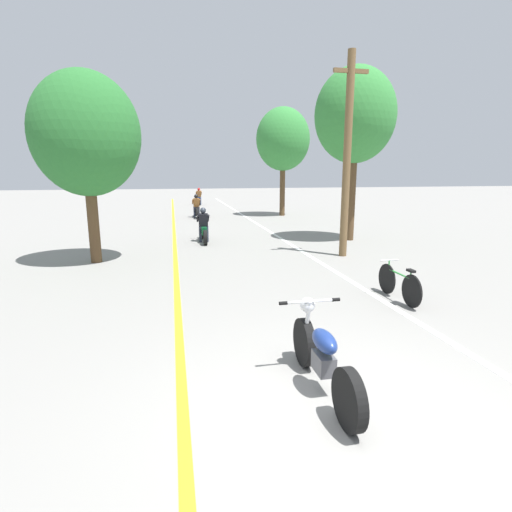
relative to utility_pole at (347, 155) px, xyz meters
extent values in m
plane|color=gray|center=(-3.63, -8.11, -3.19)|extent=(120.00, 120.00, 0.00)
cube|color=yellow|center=(-5.33, 4.40, -3.19)|extent=(0.14, 48.00, 0.01)
cube|color=white|center=(-1.06, 4.40, -3.19)|extent=(0.14, 48.00, 0.01)
cylinder|color=brown|center=(0.00, 0.00, -0.09)|extent=(0.24, 0.24, 6.20)
cube|color=brown|center=(0.00, 0.00, 2.41)|extent=(1.10, 0.10, 0.12)
cylinder|color=#513A23|center=(1.52, 2.81, -1.30)|extent=(0.32, 0.32, 3.78)
ellipsoid|color=#337F38|center=(1.52, 2.81, 1.56)|extent=(3.08, 2.77, 3.54)
cylinder|color=#513A23|center=(1.28, 12.02, -1.42)|extent=(0.32, 0.32, 3.55)
ellipsoid|color=#337F38|center=(1.28, 12.02, 1.38)|extent=(3.22, 2.90, 3.71)
cylinder|color=#513A23|center=(-7.67, 0.66, -1.81)|extent=(0.32, 0.32, 2.76)
ellipsoid|color=#286B2D|center=(-7.67, 0.66, 0.53)|extent=(3.04, 2.73, 3.49)
cylinder|color=black|center=(-3.61, -6.86, -2.85)|extent=(0.12, 0.68, 0.68)
cylinder|color=black|center=(-3.61, -8.33, -2.85)|extent=(0.12, 0.68, 0.68)
ellipsoid|color=navy|center=(-3.61, -7.60, -2.51)|extent=(0.24, 0.58, 0.24)
cube|color=#4C4C51|center=(-3.61, -7.60, -2.80)|extent=(0.20, 0.36, 0.24)
cylinder|color=silver|center=(-3.61, -6.95, -2.52)|extent=(0.06, 0.23, 0.68)
cylinder|color=silver|center=(-3.61, -7.04, -2.19)|extent=(0.73, 0.04, 0.04)
cylinder|color=black|center=(-3.98, -7.04, -2.19)|extent=(0.11, 0.05, 0.05)
cylinder|color=black|center=(-3.25, -7.04, -2.19)|extent=(0.11, 0.05, 0.05)
sphere|color=silver|center=(-3.61, -6.95, -2.27)|extent=(0.21, 0.21, 0.21)
cylinder|color=black|center=(-4.21, 4.33, -2.91)|extent=(0.12, 0.56, 0.56)
cylinder|color=black|center=(-4.21, 2.82, -2.91)|extent=(0.12, 0.56, 0.56)
cube|color=#0C4723|center=(-4.21, 3.57, -2.73)|extent=(0.20, 0.96, 0.28)
cylinder|color=silver|center=(-4.21, 4.23, -2.28)|extent=(0.50, 0.03, 0.03)
cylinder|color=#282D3D|center=(-4.34, 3.52, -2.89)|extent=(0.11, 0.11, 0.60)
cylinder|color=#282D3D|center=(-4.08, 3.52, -2.89)|extent=(0.11, 0.11, 0.60)
cube|color=black|center=(-4.21, 3.55, -2.34)|extent=(0.34, 0.27, 0.52)
cylinder|color=black|center=(-4.41, 3.71, -2.29)|extent=(0.08, 0.41, 0.32)
cylinder|color=black|center=(-4.01, 3.71, -2.29)|extent=(0.08, 0.41, 0.32)
sphere|color=#2D333D|center=(-4.21, 3.59, -1.98)|extent=(0.23, 0.23, 0.23)
cylinder|color=black|center=(-3.97, 12.79, -2.88)|extent=(0.12, 0.63, 0.63)
cylinder|color=black|center=(-3.97, 11.25, -2.88)|extent=(0.12, 0.63, 0.63)
cube|color=black|center=(-3.97, 12.02, -2.70)|extent=(0.20, 0.99, 0.28)
cylinder|color=silver|center=(-3.97, 12.69, -2.21)|extent=(0.50, 0.03, 0.03)
cylinder|color=#282D3D|center=(-4.10, 11.97, -2.87)|extent=(0.11, 0.11, 0.63)
cylinder|color=#282D3D|center=(-3.84, 11.97, -2.87)|extent=(0.11, 0.11, 0.63)
cube|color=brown|center=(-3.97, 12.00, -2.31)|extent=(0.34, 0.27, 0.52)
cylinder|color=brown|center=(-4.17, 12.16, -2.26)|extent=(0.08, 0.41, 0.32)
cylinder|color=brown|center=(-3.77, 12.16, -2.26)|extent=(0.08, 0.41, 0.32)
sphere|color=black|center=(-3.97, 12.04, -1.95)|extent=(0.24, 0.24, 0.24)
cylinder|color=black|center=(-3.21, 21.96, -2.89)|extent=(0.12, 0.60, 0.60)
cylinder|color=black|center=(-3.21, 20.55, -2.89)|extent=(0.12, 0.60, 0.60)
cube|color=navy|center=(-3.21, 21.26, -2.71)|extent=(0.20, 0.90, 0.28)
cylinder|color=silver|center=(-3.21, 21.86, -2.24)|extent=(0.50, 0.03, 0.03)
cylinder|color=slate|center=(-3.34, 21.21, -2.88)|extent=(0.11, 0.11, 0.62)
cylinder|color=slate|center=(-3.08, 21.21, -2.88)|extent=(0.11, 0.11, 0.62)
cube|color=brown|center=(-3.21, 21.24, -2.31)|extent=(0.34, 0.27, 0.54)
cylinder|color=brown|center=(-3.41, 21.40, -2.26)|extent=(0.08, 0.43, 0.33)
cylinder|color=brown|center=(-3.01, 21.40, -2.26)|extent=(0.08, 0.43, 0.33)
sphere|color=#B21919|center=(-3.21, 21.28, -1.95)|extent=(0.22, 0.22, 0.22)
cylinder|color=black|center=(-0.72, -4.01, -2.85)|extent=(0.04, 0.67, 0.67)
cylinder|color=black|center=(-0.72, -4.97, -2.85)|extent=(0.04, 0.67, 0.67)
cylinder|color=#2D8C38|center=(-0.72, -4.49, -2.62)|extent=(0.04, 0.77, 0.04)
cylinder|color=#2D8C38|center=(-0.72, -4.89, -2.65)|extent=(0.03, 0.03, 0.40)
cube|color=black|center=(-0.72, -4.89, -2.45)|extent=(0.10, 0.20, 0.05)
cylinder|color=#2D8C38|center=(-0.72, -4.06, -2.63)|extent=(0.03, 0.03, 0.44)
cylinder|color=silver|center=(-0.72, -4.06, -2.42)|extent=(0.44, 0.03, 0.03)
camera|label=1|loc=(-5.35, -11.84, -0.49)|focal=28.00mm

